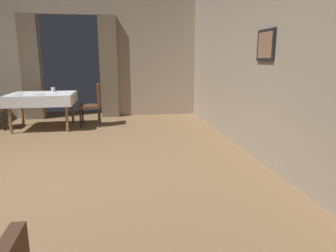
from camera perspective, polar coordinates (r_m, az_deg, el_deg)
The scene contains 9 objects.
ground at distance 4.14m, azimuth -25.19°, elevation -9.25°, with size 10.08×10.08×0.00m, color olive.
wall_right at distance 4.22m, azimuth 20.18°, elevation 12.47°, with size 0.16×8.40×3.00m.
wall_back at distance 7.96m, azimuth -18.04°, elevation 12.44°, with size 6.40×0.27×3.00m.
dining_table_mid at distance 6.86m, azimuth -22.82°, elevation 5.02°, with size 1.31×1.03×0.75m.
chair_mid_right at distance 6.80m, azimuth -13.96°, elevation 4.30°, with size 0.44×0.44×0.93m.
plate_mid_a at distance 6.68m, azimuth -26.83°, elevation 5.26°, with size 0.22×0.22×0.01m, color white.
plate_mid_b at distance 6.59m, azimuth -23.38°, elevation 5.50°, with size 0.23×0.23×0.01m, color white.
glass_mid_c at distance 7.07m, azimuth -20.99°, elevation 6.49°, with size 0.08×0.08×0.10m, color silver.
plate_mid_d at distance 7.10m, azimuth -26.53°, elevation 5.65°, with size 0.23×0.23×0.01m, color white.
Camera 1 is at (1.16, -3.69, 1.46)m, focal length 32.09 mm.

